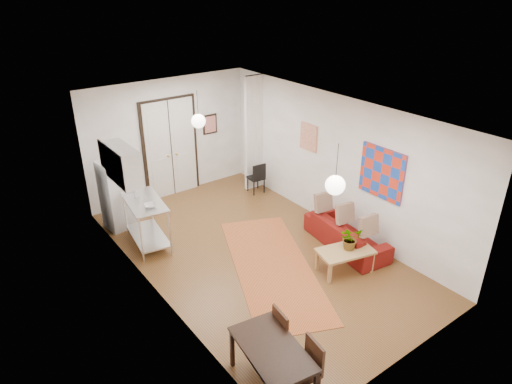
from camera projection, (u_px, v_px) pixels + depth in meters
floor at (255, 253)px, 9.14m from camera, size 7.00×7.00×0.00m
ceiling at (255, 112)px, 7.88m from camera, size 4.20×7.00×0.02m
wall_back at (169, 138)px, 11.04m from camera, size 4.20×0.02×2.90m
wall_front at (413, 279)px, 5.98m from camera, size 4.20×0.02×2.90m
wall_left at (151, 221)px, 7.39m from camera, size 0.02×7.00×2.90m
wall_right at (334, 163)px, 9.64m from camera, size 0.02×7.00×2.90m
double_doors at (171, 149)px, 11.12m from camera, size 1.44×0.06×2.50m
stub_partition at (254, 134)px, 11.35m from camera, size 0.50×0.10×2.90m
wall_cabinet at (122, 164)px, 8.37m from camera, size 0.35×1.00×0.70m
painting_popart at (382, 173)px, 8.64m from camera, size 0.05×1.00×1.00m
painting_abstract at (309, 137)px, 10.05m from camera, size 0.05×0.50×0.60m
poster_back at (210, 124)px, 11.57m from camera, size 0.40×0.03×0.50m
print_left at (104, 156)px, 8.63m from camera, size 0.03×0.44×0.54m
pendant_back at (198, 121)px, 9.61m from camera, size 0.30×0.30×0.80m
pendant_front at (335, 185)px, 6.72m from camera, size 0.30×0.30×0.80m
kilim_rug at (272, 267)px, 8.71m from camera, size 2.75×3.95×0.01m
sofa at (346, 234)px, 9.27m from camera, size 2.04×1.03×0.57m
coffee_table at (345, 253)px, 8.44m from camera, size 1.13×0.80×0.46m
potted_plant at (350, 238)px, 8.37m from camera, size 0.47×0.43×0.44m
kitchen_counter at (146, 216)px, 9.18m from camera, size 0.82×1.37×0.99m
bowl at (151, 205)px, 8.81m from camera, size 0.28×0.28×0.06m
soap_bottle at (136, 193)px, 9.15m from camera, size 0.11×0.11×0.21m
fridge at (116, 195)px, 9.78m from camera, size 0.62×0.62×1.55m
dining_table at (272, 352)px, 5.95m from camera, size 0.88×1.33×0.69m
dining_chair_near at (265, 333)px, 6.44m from camera, size 0.46×0.60×0.85m
dining_chair_far at (298, 364)px, 5.93m from camera, size 0.46×0.60×0.85m
black_side_chair at (254, 174)px, 11.55m from camera, size 0.40×0.40×0.80m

